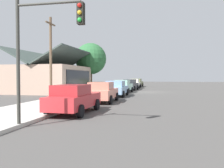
{
  "coord_description": "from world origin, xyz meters",
  "views": [
    {
      "loc": [
        -31.24,
        -1.95,
        2.04
      ],
      "look_at": [
        -3.66,
        3.86,
        1.13
      ],
      "focal_mm": 38.43,
      "sensor_mm": 36.0,
      "label": 1
    }
  ],
  "objects_px": {
    "car_seafoam": "(123,86)",
    "fire_hydrant_red": "(128,85)",
    "car_olive": "(137,83)",
    "shade_tree": "(91,59)",
    "car_skyblue": "(116,88)",
    "utility_pole_wooden": "(51,56)",
    "car_cherry": "(74,99)",
    "car_charcoal": "(130,85)",
    "traffic_light_main": "(43,38)",
    "car_coral": "(102,92)",
    "car_ivory": "(134,83)"
  },
  "relations": [
    {
      "from": "fire_hydrant_red",
      "to": "car_olive",
      "type": "bearing_deg",
      "value": -22.46
    },
    {
      "from": "car_coral",
      "to": "car_olive",
      "type": "distance_m",
      "value": 28.15
    },
    {
      "from": "car_skyblue",
      "to": "fire_hydrant_red",
      "type": "distance_m",
      "value": 19.42
    },
    {
      "from": "car_charcoal",
      "to": "shade_tree",
      "type": "relative_size",
      "value": 0.67
    },
    {
      "from": "car_cherry",
      "to": "traffic_light_main",
      "type": "distance_m",
      "value": 4.81
    },
    {
      "from": "car_coral",
      "to": "car_ivory",
      "type": "xyz_separation_m",
      "value": [
        22.42,
        0.07,
        -0.0
      ]
    },
    {
      "from": "traffic_light_main",
      "to": "car_cherry",
      "type": "bearing_deg",
      "value": 3.92
    },
    {
      "from": "car_seafoam",
      "to": "car_olive",
      "type": "relative_size",
      "value": 0.9
    },
    {
      "from": "car_skyblue",
      "to": "car_charcoal",
      "type": "xyz_separation_m",
      "value": [
        11.14,
        0.05,
        -0.0
      ]
    },
    {
      "from": "car_seafoam",
      "to": "shade_tree",
      "type": "relative_size",
      "value": 0.63
    },
    {
      "from": "shade_tree",
      "to": "car_seafoam",
      "type": "bearing_deg",
      "value": -133.34
    },
    {
      "from": "car_olive",
      "to": "utility_pole_wooden",
      "type": "bearing_deg",
      "value": 170.44
    },
    {
      "from": "car_cherry",
      "to": "car_skyblue",
      "type": "xyz_separation_m",
      "value": [
        11.42,
        -0.19,
        0.0
      ]
    },
    {
      "from": "car_charcoal",
      "to": "traffic_light_main",
      "type": "relative_size",
      "value": 0.91
    },
    {
      "from": "car_cherry",
      "to": "fire_hydrant_red",
      "type": "bearing_deg",
      "value": 3.39
    },
    {
      "from": "car_olive",
      "to": "shade_tree",
      "type": "bearing_deg",
      "value": 154.68
    },
    {
      "from": "car_coral",
      "to": "utility_pole_wooden",
      "type": "bearing_deg",
      "value": 64.89
    },
    {
      "from": "car_charcoal",
      "to": "car_ivory",
      "type": "distance_m",
      "value": 5.65
    },
    {
      "from": "car_cherry",
      "to": "car_ivory",
      "type": "height_order",
      "value": "same"
    },
    {
      "from": "car_cherry",
      "to": "car_charcoal",
      "type": "distance_m",
      "value": 22.56
    },
    {
      "from": "traffic_light_main",
      "to": "car_ivory",
      "type": "bearing_deg",
      "value": 0.36
    },
    {
      "from": "traffic_light_main",
      "to": "fire_hydrant_red",
      "type": "xyz_separation_m",
      "value": [
        34.76,
        1.66,
        -2.99
      ]
    },
    {
      "from": "car_coral",
      "to": "traffic_light_main",
      "type": "height_order",
      "value": "traffic_light_main"
    },
    {
      "from": "car_cherry",
      "to": "traffic_light_main",
      "type": "height_order",
      "value": "traffic_light_main"
    },
    {
      "from": "shade_tree",
      "to": "fire_hydrant_red",
      "type": "distance_m",
      "value": 10.24
    },
    {
      "from": "car_skyblue",
      "to": "shade_tree",
      "type": "relative_size",
      "value": 0.69
    },
    {
      "from": "car_seafoam",
      "to": "fire_hydrant_red",
      "type": "distance_m",
      "value": 13.77
    },
    {
      "from": "car_skyblue",
      "to": "utility_pole_wooden",
      "type": "relative_size",
      "value": 0.65
    },
    {
      "from": "car_skyblue",
      "to": "fire_hydrant_red",
      "type": "relative_size",
      "value": 6.87
    },
    {
      "from": "car_ivory",
      "to": "fire_hydrant_red",
      "type": "height_order",
      "value": "car_ivory"
    },
    {
      "from": "car_charcoal",
      "to": "car_olive",
      "type": "relative_size",
      "value": 0.96
    },
    {
      "from": "car_charcoal",
      "to": "fire_hydrant_red",
      "type": "bearing_deg",
      "value": 13.61
    },
    {
      "from": "car_coral",
      "to": "car_ivory",
      "type": "relative_size",
      "value": 1.04
    },
    {
      "from": "fire_hydrant_red",
      "to": "shade_tree",
      "type": "bearing_deg",
      "value": 150.79
    },
    {
      "from": "car_seafoam",
      "to": "car_olive",
      "type": "height_order",
      "value": "same"
    },
    {
      "from": "car_coral",
      "to": "car_olive",
      "type": "height_order",
      "value": "same"
    },
    {
      "from": "car_coral",
      "to": "car_ivory",
      "type": "distance_m",
      "value": 22.42
    },
    {
      "from": "utility_pole_wooden",
      "to": "car_skyblue",
      "type": "bearing_deg",
      "value": -59.78
    },
    {
      "from": "car_ivory",
      "to": "car_olive",
      "type": "distance_m",
      "value": 5.74
    },
    {
      "from": "car_coral",
      "to": "traffic_light_main",
      "type": "bearing_deg",
      "value": 178.99
    },
    {
      "from": "car_seafoam",
      "to": "fire_hydrant_red",
      "type": "height_order",
      "value": "car_seafoam"
    },
    {
      "from": "car_ivory",
      "to": "traffic_light_main",
      "type": "distance_m",
      "value": 32.3
    },
    {
      "from": "traffic_light_main",
      "to": "utility_pole_wooden",
      "type": "height_order",
      "value": "utility_pole_wooden"
    },
    {
      "from": "shade_tree",
      "to": "car_cherry",
      "type": "bearing_deg",
      "value": -165.28
    },
    {
      "from": "car_charcoal",
      "to": "car_olive",
      "type": "bearing_deg",
      "value": 4.19
    },
    {
      "from": "car_skyblue",
      "to": "car_ivory",
      "type": "distance_m",
      "value": 16.79
    },
    {
      "from": "car_charcoal",
      "to": "utility_pole_wooden",
      "type": "bearing_deg",
      "value": 162.15
    },
    {
      "from": "car_seafoam",
      "to": "car_skyblue",
      "type": "bearing_deg",
      "value": -175.81
    },
    {
      "from": "car_skyblue",
      "to": "utility_pole_wooden",
      "type": "height_order",
      "value": "utility_pole_wooden"
    },
    {
      "from": "traffic_light_main",
      "to": "car_coral",
      "type": "bearing_deg",
      "value": 0.77
    }
  ]
}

